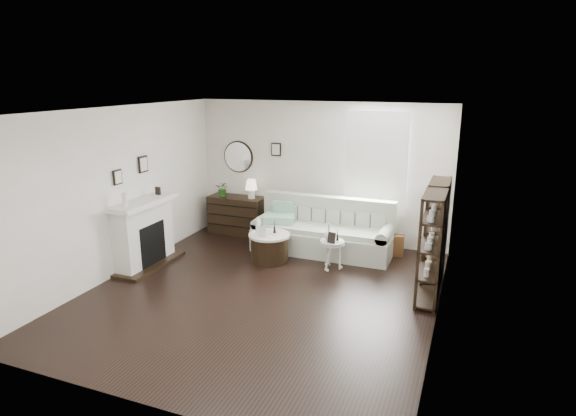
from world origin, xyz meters
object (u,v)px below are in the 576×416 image
at_px(sofa, 323,234).
at_px(pedestal_table, 332,243).
at_px(drum_table, 269,247).
at_px(dresser, 237,215).

distance_m(sofa, pedestal_table, 0.88).
bearing_deg(sofa, pedestal_table, -63.12).
bearing_deg(drum_table, sofa, 48.89).
bearing_deg(drum_table, pedestal_table, 2.84).
relative_size(drum_table, pedestal_table, 1.45).
height_order(sofa, drum_table, sofa).
bearing_deg(pedestal_table, drum_table, -177.16).
bearing_deg(dresser, drum_table, -44.24).
distance_m(dresser, pedestal_table, 2.65).
height_order(sofa, pedestal_table, sofa).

